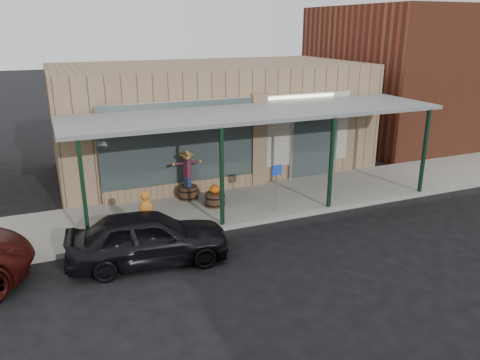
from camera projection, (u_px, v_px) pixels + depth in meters
name	position (u px, v px, depth m)	size (l,w,h in m)	color
ground	(315.00, 249.00, 12.36)	(120.00, 120.00, 0.00)	black
sidewalk	(258.00, 201.00, 15.49)	(40.00, 3.20, 0.15)	gray
storefront	(211.00, 117.00, 18.85)	(12.00, 6.25, 4.20)	#93785A
awning	(259.00, 114.00, 14.53)	(12.00, 3.00, 3.04)	slate
block_buildings_near	(246.00, 71.00, 19.96)	(61.00, 8.00, 8.00)	brown
barrel_scarecrow	(188.00, 182.00, 15.37)	(0.98, 0.82, 1.66)	#49321D
barrel_pumpkin	(215.00, 198.00, 14.85)	(0.78, 0.78, 0.74)	#49321D
handicap_sign	(277.00, 182.00, 14.13)	(0.31, 0.04, 1.50)	gray
parked_sedan	(148.00, 237.00, 11.48)	(4.09, 2.07, 1.58)	black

